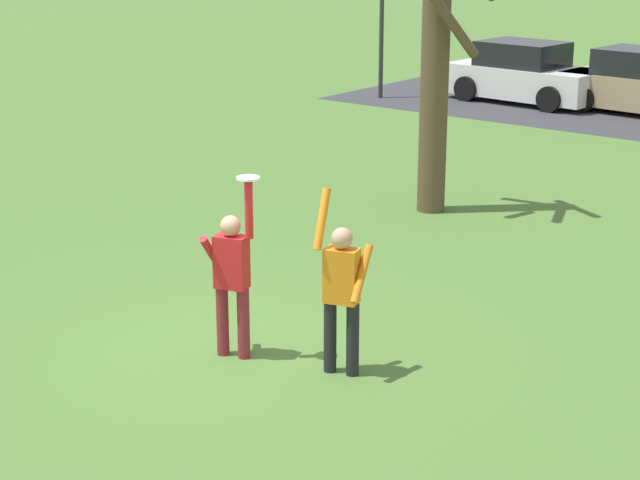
{
  "coord_description": "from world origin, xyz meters",
  "views": [
    {
      "loc": [
        7.82,
        -8.11,
        4.78
      ],
      "look_at": [
        0.76,
        0.78,
        1.3
      ],
      "focal_mm": 59.62,
      "sensor_mm": 36.0,
      "label": 1
    }
  ],
  "objects_px": {
    "person_defender": "(342,288)",
    "lamppost_by_lot": "(382,1)",
    "parked_car_white": "(525,75)",
    "person_catcher": "(232,274)",
    "bare_tree_tall": "(439,29)",
    "frisbee_disc": "(248,178)"
  },
  "relations": [
    {
      "from": "person_defender",
      "to": "lamppost_by_lot",
      "type": "xyz_separation_m",
      "value": [
        -10.2,
        15.13,
        1.6
      ]
    },
    {
      "from": "person_defender",
      "to": "parked_car_white",
      "type": "bearing_deg",
      "value": -85.44
    },
    {
      "from": "person_catcher",
      "to": "bare_tree_tall",
      "type": "bearing_deg",
      "value": 85.98
    },
    {
      "from": "person_defender",
      "to": "parked_car_white",
      "type": "xyz_separation_m",
      "value": [
        -6.82,
        16.96,
        -0.25
      ]
    },
    {
      "from": "person_catcher",
      "to": "frisbee_disc",
      "type": "height_order",
      "value": "frisbee_disc"
    },
    {
      "from": "parked_car_white",
      "to": "lamppost_by_lot",
      "type": "distance_m",
      "value": 4.27
    },
    {
      "from": "person_catcher",
      "to": "frisbee_disc",
      "type": "distance_m",
      "value": 1.13
    },
    {
      "from": "person_defender",
      "to": "frisbee_disc",
      "type": "distance_m",
      "value": 1.54
    },
    {
      "from": "parked_car_white",
      "to": "person_catcher",
      "type": "bearing_deg",
      "value": -68.09
    },
    {
      "from": "person_defender",
      "to": "parked_car_white",
      "type": "height_order",
      "value": "person_defender"
    },
    {
      "from": "bare_tree_tall",
      "to": "frisbee_disc",
      "type": "bearing_deg",
      "value": -74.79
    },
    {
      "from": "person_defender",
      "to": "frisbee_disc",
      "type": "height_order",
      "value": "frisbee_disc"
    },
    {
      "from": "person_defender",
      "to": "lamppost_by_lot",
      "type": "bearing_deg",
      "value": -73.35
    },
    {
      "from": "bare_tree_tall",
      "to": "lamppost_by_lot",
      "type": "height_order",
      "value": "bare_tree_tall"
    },
    {
      "from": "frisbee_disc",
      "to": "parked_car_white",
      "type": "bearing_deg",
      "value": 108.54
    },
    {
      "from": "person_catcher",
      "to": "frisbee_disc",
      "type": "xyz_separation_m",
      "value": [
        0.21,
        0.07,
        1.11
      ]
    },
    {
      "from": "person_catcher",
      "to": "bare_tree_tall",
      "type": "xyz_separation_m",
      "value": [
        -1.57,
        6.64,
        2.05
      ]
    },
    {
      "from": "frisbee_disc",
      "to": "person_defender",
      "type": "bearing_deg",
      "value": 17.34
    },
    {
      "from": "person_catcher",
      "to": "frisbee_disc",
      "type": "bearing_deg",
      "value": -0.0
    },
    {
      "from": "person_catcher",
      "to": "lamppost_by_lot",
      "type": "distance_m",
      "value": 17.99
    },
    {
      "from": "bare_tree_tall",
      "to": "lamppost_by_lot",
      "type": "distance_m",
      "value": 11.56
    },
    {
      "from": "parked_car_white",
      "to": "lamppost_by_lot",
      "type": "bearing_deg",
      "value": -147.52
    }
  ]
}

